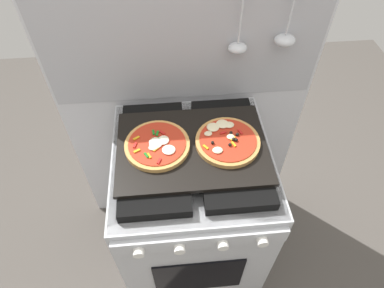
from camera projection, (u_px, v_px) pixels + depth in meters
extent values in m
plane|color=#4C4742|center=(192.00, 250.00, 1.88)|extent=(4.00, 4.00, 0.00)
cube|color=silver|center=(185.00, 110.00, 1.51)|extent=(1.10, 0.03, 1.55)
cube|color=#ADADB2|center=(184.00, 39.00, 1.22)|extent=(1.08, 0.00, 0.56)
cylinder|color=silver|center=(242.00, 12.00, 1.13)|extent=(0.01, 0.01, 0.24)
ellipsoid|color=silver|center=(237.00, 48.00, 1.23)|extent=(0.07, 0.06, 0.04)
cylinder|color=silver|center=(293.00, 6.00, 1.13)|extent=(0.01, 0.01, 0.21)
ellipsoid|color=silver|center=(285.00, 40.00, 1.23)|extent=(0.08, 0.07, 0.04)
cube|color=#B7BABF|center=(192.00, 213.00, 1.56)|extent=(0.60, 0.60, 0.86)
cube|color=black|center=(192.00, 157.00, 1.24)|extent=(0.59, 0.59, 0.01)
cube|color=black|center=(154.00, 155.00, 1.21)|extent=(0.24, 0.51, 0.04)
cube|color=black|center=(230.00, 150.00, 1.22)|extent=(0.24, 0.51, 0.04)
cube|color=#B7BABF|center=(201.00, 241.00, 1.07)|extent=(0.58, 0.02, 0.07)
cylinder|color=silver|center=(139.00, 253.00, 1.05)|extent=(0.04, 0.02, 0.04)
cylinder|color=silver|center=(180.00, 249.00, 1.06)|extent=(0.04, 0.02, 0.04)
cylinder|color=silver|center=(223.00, 246.00, 1.07)|extent=(0.04, 0.02, 0.04)
cylinder|color=silver|center=(263.00, 242.00, 1.07)|extent=(0.04, 0.02, 0.04)
cube|color=black|center=(199.00, 277.00, 1.34)|extent=(0.36, 0.01, 0.28)
cube|color=black|center=(192.00, 147.00, 1.19)|extent=(0.54, 0.38, 0.02)
cylinder|color=tan|center=(157.00, 145.00, 1.18)|extent=(0.23, 0.23, 0.02)
cylinder|color=#B72D19|center=(157.00, 143.00, 1.17)|extent=(0.20, 0.20, 0.00)
ellipsoid|color=#F4EACC|center=(156.00, 142.00, 1.16)|extent=(0.03, 0.03, 0.01)
ellipsoid|color=#F4EACC|center=(156.00, 142.00, 1.17)|extent=(0.04, 0.05, 0.01)
ellipsoid|color=#F4EACC|center=(164.00, 140.00, 1.17)|extent=(0.04, 0.04, 0.01)
ellipsoid|color=#F4EACC|center=(155.00, 142.00, 1.17)|extent=(0.04, 0.04, 0.01)
ellipsoid|color=#F4EACC|center=(169.00, 150.00, 1.14)|extent=(0.05, 0.05, 0.01)
ellipsoid|color=#F4EACC|center=(153.00, 147.00, 1.15)|extent=(0.03, 0.03, 0.01)
ellipsoid|color=#F4EACC|center=(156.00, 144.00, 1.16)|extent=(0.05, 0.05, 0.01)
cube|color=#19721E|center=(155.00, 140.00, 1.17)|extent=(0.02, 0.02, 0.00)
cube|color=red|center=(135.00, 144.00, 1.16)|extent=(0.01, 0.03, 0.00)
cube|color=#19721E|center=(146.00, 155.00, 1.13)|extent=(0.02, 0.02, 0.00)
cube|color=gold|center=(156.00, 149.00, 1.15)|extent=(0.02, 0.02, 0.00)
cube|color=gold|center=(149.00, 156.00, 1.13)|extent=(0.02, 0.03, 0.00)
cube|color=red|center=(162.00, 133.00, 1.20)|extent=(0.02, 0.02, 0.00)
cube|color=gold|center=(137.00, 151.00, 1.14)|extent=(0.02, 0.02, 0.00)
cube|color=#19721E|center=(157.00, 133.00, 1.19)|extent=(0.01, 0.03, 0.00)
cube|color=#19721E|center=(153.00, 132.00, 1.20)|extent=(0.01, 0.02, 0.00)
cube|color=gold|center=(136.00, 138.00, 1.18)|extent=(0.02, 0.02, 0.00)
cube|color=#19721E|center=(160.00, 140.00, 1.17)|extent=(0.01, 0.03, 0.00)
cube|color=red|center=(159.00, 161.00, 1.11)|extent=(0.02, 0.03, 0.00)
cylinder|color=#C18947|center=(228.00, 142.00, 1.19)|extent=(0.23, 0.23, 0.02)
cylinder|color=#B72D19|center=(228.00, 140.00, 1.18)|extent=(0.20, 0.20, 0.00)
ellipsoid|color=beige|center=(229.00, 125.00, 1.22)|extent=(0.04, 0.03, 0.01)
ellipsoid|color=beige|center=(222.00, 124.00, 1.22)|extent=(0.05, 0.05, 0.01)
ellipsoid|color=beige|center=(213.00, 127.00, 1.21)|extent=(0.05, 0.05, 0.01)
ellipsoid|color=beige|center=(208.00, 134.00, 1.19)|extent=(0.03, 0.02, 0.01)
ellipsoid|color=beige|center=(231.00, 137.00, 1.18)|extent=(0.03, 0.03, 0.01)
ellipsoid|color=beige|center=(218.00, 150.00, 1.14)|extent=(0.04, 0.03, 0.01)
sphere|color=black|center=(230.00, 145.00, 1.16)|extent=(0.01, 0.01, 0.01)
sphere|color=black|center=(237.00, 134.00, 1.19)|extent=(0.01, 0.01, 0.01)
sphere|color=black|center=(213.00, 143.00, 1.16)|extent=(0.01, 0.01, 0.01)
sphere|color=black|center=(231.00, 133.00, 1.19)|extent=(0.01, 0.01, 0.01)
cube|color=red|center=(240.00, 132.00, 1.20)|extent=(0.02, 0.03, 0.00)
sphere|color=black|center=(236.00, 140.00, 1.17)|extent=(0.01, 0.01, 0.01)
cube|color=gold|center=(234.00, 144.00, 1.16)|extent=(0.02, 0.03, 0.00)
cube|color=gold|center=(206.00, 147.00, 1.15)|extent=(0.02, 0.02, 0.00)
cube|color=gold|center=(233.00, 139.00, 1.18)|extent=(0.02, 0.02, 0.00)
cube|color=red|center=(223.00, 133.00, 1.20)|extent=(0.03, 0.01, 0.00)
sphere|color=black|center=(234.00, 139.00, 1.17)|extent=(0.01, 0.01, 0.01)
cube|color=#19721E|center=(232.00, 138.00, 1.18)|extent=(0.02, 0.02, 0.00)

